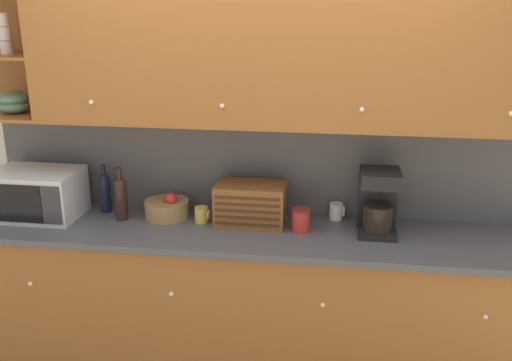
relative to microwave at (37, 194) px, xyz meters
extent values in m
plane|color=tan|center=(1.35, 0.28, -1.05)|extent=(24.00, 24.00, 0.00)
cube|color=silver|center=(1.35, 0.31, 0.25)|extent=(5.77, 0.06, 2.60)
cube|color=#935628|center=(1.35, -0.03, -0.62)|extent=(3.37, 0.61, 0.87)
cube|color=#4C4C51|center=(1.35, -0.05, -0.17)|extent=(3.39, 0.64, 0.04)
sphere|color=white|center=(0.09, -0.34, -0.43)|extent=(0.03, 0.03, 0.03)
sphere|color=white|center=(0.93, -0.34, -0.43)|extent=(0.03, 0.03, 0.03)
sphere|color=white|center=(1.77, -0.34, -0.43)|extent=(0.03, 0.03, 0.03)
sphere|color=white|center=(2.62, -0.34, -0.43)|extent=(0.03, 0.03, 0.03)
cube|color=#4C4C51|center=(1.35, 0.27, 0.16)|extent=(3.37, 0.01, 0.61)
cube|color=#935628|center=(1.56, 0.09, 0.84)|extent=(2.95, 0.38, 0.75)
cube|color=#935628|center=(-0.12, 0.27, 0.84)|extent=(0.42, 0.02, 0.75)
cube|color=#935628|center=(-0.12, 0.09, 0.47)|extent=(0.42, 0.38, 0.02)
cube|color=#935628|center=(-0.12, 0.09, 0.82)|extent=(0.42, 0.38, 0.02)
sphere|color=white|center=(0.46, -0.11, 0.60)|extent=(0.03, 0.03, 0.03)
sphere|color=white|center=(1.19, -0.11, 0.60)|extent=(0.03, 0.03, 0.03)
sphere|color=white|center=(1.93, -0.11, 0.60)|extent=(0.03, 0.03, 0.03)
sphere|color=white|center=(2.67, -0.11, 0.60)|extent=(0.03, 0.03, 0.03)
ellipsoid|color=slate|center=(-0.12, 0.09, 0.52)|extent=(0.18, 0.18, 0.08)
ellipsoid|color=slate|center=(-0.12, 0.09, 0.57)|extent=(0.18, 0.18, 0.08)
cylinder|color=silver|center=(-0.12, 0.09, 0.87)|extent=(0.07, 0.07, 0.08)
cylinder|color=silver|center=(-0.12, 0.09, 0.95)|extent=(0.07, 0.07, 0.08)
cylinder|color=silver|center=(-0.12, 0.09, 1.03)|extent=(0.07, 0.07, 0.08)
cube|color=silver|center=(0.00, 0.00, 0.00)|extent=(0.52, 0.36, 0.29)
cube|color=black|center=(-0.06, -0.18, 0.00)|extent=(0.36, 0.01, 0.23)
cube|color=#2D2D33|center=(0.19, -0.18, 0.00)|extent=(0.11, 0.01, 0.23)
cylinder|color=black|center=(0.38, 0.13, -0.04)|extent=(0.07, 0.07, 0.21)
sphere|color=black|center=(0.38, 0.13, 0.07)|extent=(0.07, 0.07, 0.07)
cylinder|color=black|center=(0.38, 0.13, 0.13)|extent=(0.03, 0.03, 0.07)
cylinder|color=black|center=(0.53, 0.02, -0.03)|extent=(0.08, 0.08, 0.23)
sphere|color=black|center=(0.53, 0.02, 0.08)|extent=(0.08, 0.08, 0.08)
cylinder|color=black|center=(0.53, 0.02, 0.14)|extent=(0.03, 0.03, 0.08)
cylinder|color=#937047|center=(0.79, 0.09, -0.09)|extent=(0.27, 0.27, 0.11)
sphere|color=red|center=(0.83, 0.07, -0.02)|extent=(0.08, 0.08, 0.08)
cylinder|color=gold|center=(1.02, 0.04, -0.10)|extent=(0.08, 0.08, 0.10)
torus|color=gold|center=(1.07, 0.04, -0.10)|extent=(0.01, 0.07, 0.07)
cube|color=brown|center=(1.32, 0.07, -0.02)|extent=(0.41, 0.25, 0.25)
cube|color=#432713|center=(1.32, -0.06, -0.10)|extent=(0.38, 0.01, 0.02)
cube|color=#432713|center=(1.32, -0.06, -0.06)|extent=(0.38, 0.01, 0.02)
cube|color=#432713|center=(1.32, -0.06, -0.02)|extent=(0.38, 0.01, 0.02)
cube|color=#432713|center=(1.32, -0.06, 0.02)|extent=(0.38, 0.01, 0.02)
cube|color=#432713|center=(1.32, -0.06, 0.06)|extent=(0.38, 0.01, 0.02)
cylinder|color=#B22D28|center=(1.63, -0.01, -0.08)|extent=(0.11, 0.11, 0.13)
cylinder|color=maroon|center=(1.63, -0.01, -0.01)|extent=(0.11, 0.11, 0.01)
cylinder|color=silver|center=(1.83, 0.20, -0.09)|extent=(0.08, 0.08, 0.10)
torus|color=silver|center=(1.87, 0.20, -0.09)|extent=(0.01, 0.07, 0.07)
cube|color=black|center=(2.06, 0.01, -0.13)|extent=(0.22, 0.23, 0.03)
cylinder|color=black|center=(2.06, -0.01, -0.04)|extent=(0.17, 0.17, 0.15)
cube|color=black|center=(2.06, 0.10, 0.04)|extent=(0.22, 0.05, 0.38)
cube|color=black|center=(2.06, 0.01, 0.19)|extent=(0.22, 0.23, 0.08)
camera|label=1|loc=(1.80, -3.08, 1.17)|focal=40.00mm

